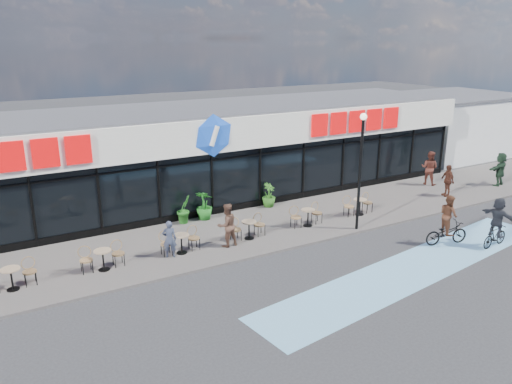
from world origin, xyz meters
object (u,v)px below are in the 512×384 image
(patron_right, at_px, (227,225))
(potted_plant_mid, at_px, (184,209))
(patron_left, at_px, (169,239))
(cyclist_b, at_px, (447,226))
(cyclist_a, at_px, (497,224))
(pedestrian_b, at_px, (429,168))
(potted_plant_right, at_px, (269,195))
(potted_plant_left, at_px, (204,205))
(pedestrian_a, at_px, (448,180))
(pedestrian_c, at_px, (500,169))
(lamp_post, at_px, (361,162))

(patron_right, bearing_deg, potted_plant_mid, -88.38)
(patron_left, height_order, cyclist_b, cyclist_b)
(cyclist_a, bearing_deg, pedestrian_b, 59.19)
(potted_plant_right, distance_m, cyclist_a, 9.88)
(patron_left, xyz_separation_m, patron_right, (2.29, -0.13, 0.15))
(potted_plant_left, bearing_deg, pedestrian_a, -13.73)
(patron_right, bearing_deg, patron_left, -10.12)
(pedestrian_c, height_order, cyclist_a, cyclist_a)
(potted_plant_right, bearing_deg, cyclist_a, -57.43)
(potted_plant_right, bearing_deg, potted_plant_left, -178.96)
(potted_plant_left, xyz_separation_m, patron_left, (-2.76, -3.09, 0.06))
(pedestrian_a, distance_m, cyclist_b, 6.46)
(lamp_post, distance_m, patron_left, 8.27)
(potted_plant_left, distance_m, cyclist_a, 12.00)
(potted_plant_mid, distance_m, cyclist_a, 12.72)
(potted_plant_left, bearing_deg, lamp_post, -40.02)
(patron_right, bearing_deg, potted_plant_right, -146.64)
(pedestrian_b, relative_size, pedestrian_c, 1.02)
(patron_left, relative_size, patron_right, 0.82)
(lamp_post, height_order, potted_plant_right, lamp_post)
(potted_plant_mid, bearing_deg, potted_plant_right, 0.62)
(patron_left, bearing_deg, potted_plant_mid, -97.43)
(potted_plant_right, bearing_deg, cyclist_b, -61.81)
(patron_left, distance_m, cyclist_a, 12.58)
(pedestrian_a, relative_size, pedestrian_b, 0.88)
(patron_left, xyz_separation_m, pedestrian_a, (14.94, 0.11, 0.11))
(cyclist_a, relative_size, cyclist_b, 0.99)
(pedestrian_c, bearing_deg, patron_right, -11.92)
(lamp_post, relative_size, potted_plant_right, 4.25)
(lamp_post, height_order, pedestrian_b, lamp_post)
(potted_plant_left, relative_size, potted_plant_mid, 1.06)
(patron_left, height_order, pedestrian_c, pedestrian_c)
(pedestrian_a, bearing_deg, patron_right, -73.04)
(potted_plant_left, bearing_deg, cyclist_b, -44.58)
(lamp_post, xyz_separation_m, potted_plant_left, (-5.11, 4.29, -2.28))
(pedestrian_c, relative_size, cyclist_b, 0.90)
(potted_plant_right, height_order, pedestrian_b, pedestrian_b)
(lamp_post, bearing_deg, patron_right, 169.07)
(potted_plant_mid, bearing_deg, pedestrian_b, -4.29)
(potted_plant_mid, bearing_deg, lamp_post, -35.34)
(patron_left, bearing_deg, patron_right, -160.43)
(pedestrian_b, height_order, cyclist_a, cyclist_a)
(cyclist_b, bearing_deg, potted_plant_right, 118.19)
(potted_plant_left, xyz_separation_m, patron_right, (-0.48, -3.21, 0.21))
(lamp_post, bearing_deg, potted_plant_mid, 144.66)
(pedestrian_a, distance_m, pedestrian_c, 4.06)
(potted_plant_left, xyz_separation_m, potted_plant_mid, (-0.96, 0.01, -0.03))
(potted_plant_left, xyz_separation_m, potted_plant_right, (3.39, 0.06, -0.07))
(lamp_post, bearing_deg, patron_left, 171.29)
(potted_plant_mid, distance_m, cyclist_b, 10.89)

